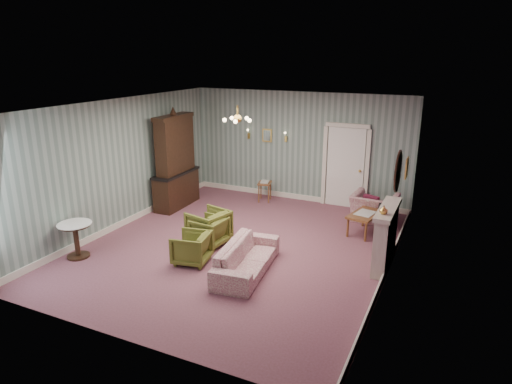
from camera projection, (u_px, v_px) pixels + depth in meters
The scene contains 27 objects.
floor at pixel (239, 246), 9.29m from camera, with size 7.00×7.00×0.00m, color #804A5A.
ceiling at pixel (237, 105), 8.43m from camera, with size 7.00×7.00×0.00m, color white.
wall_back at pixel (298, 147), 11.89m from camera, with size 6.00×6.00×0.00m, color slate.
wall_front at pixel (116, 245), 5.83m from camera, with size 6.00×6.00×0.00m, color slate.
wall_left at pixel (120, 164), 10.07m from camera, with size 7.00×7.00×0.00m, color slate.
wall_right at pixel (394, 199), 7.65m from camera, with size 7.00×7.00×0.00m, color slate.
wall_right_floral at pixel (393, 199), 7.65m from camera, with size 7.00×7.00×0.00m, color #A35181.
door at pixel (345, 166), 11.44m from camera, with size 1.12×0.12×2.16m, color white, non-canonical shape.
olive_chair_a at pixel (191, 246), 8.50m from camera, with size 0.64×0.60×0.66m, color brown.
olive_chair_b at pixel (209, 230), 9.28m from camera, with size 0.64×0.60×0.66m, color brown.
olive_chair_c at pixel (209, 224), 9.45m from camera, with size 0.74×0.69×0.76m, color brown.
sofa_chintz at pixel (247, 253), 8.13m from camera, with size 1.89×0.55×0.74m, color #903A58.
wingback_chair at pixel (375, 203), 10.58m from camera, with size 1.02×0.66×0.89m, color #903A58.
dresser at pixel (175, 159), 11.39m from camera, with size 0.52×1.52×2.53m, color black, non-canonical shape.
fireplace at pixel (386, 237), 8.31m from camera, with size 0.30×1.40×1.16m, color beige, non-canonical shape.
mantel_vase at pixel (384, 210), 7.78m from camera, with size 0.15×0.15×0.15m, color gold.
oval_mirror at pixel (398, 171), 7.89m from camera, with size 0.04×0.76×0.84m, color white, non-canonical shape.
framed_print at pixel (407, 168), 9.13m from camera, with size 0.04×0.34×0.42m, color gold, non-canonical shape.
coffee_table at pixel (364, 223), 9.90m from camera, with size 0.52×0.94×0.48m, color brown, non-canonical shape.
side_table_black at pixel (387, 220), 9.85m from camera, with size 0.43×0.43×0.64m, color black, non-canonical shape.
pedestal_table at pixel (76, 240), 8.72m from camera, with size 0.65×0.65×0.71m, color black, non-canonical shape.
nesting_table at pixel (265, 191), 12.08m from camera, with size 0.34×0.43×0.57m, color brown, non-canonical shape.
gilt_mirror_back at pixel (267, 135), 12.14m from camera, with size 0.28×0.06×0.36m, color gold, non-canonical shape.
sconce_left at pixel (248, 134), 12.35m from camera, with size 0.16×0.12×0.30m, color gold, non-canonical shape.
sconce_right at pixel (286, 137), 11.90m from camera, with size 0.16×0.12×0.30m, color gold, non-canonical shape.
chandelier at pixel (238, 120), 8.51m from camera, with size 0.56×0.56×0.36m, color gold, non-canonical shape.
burgundy_cushion at pixel (371, 203), 10.46m from camera, with size 0.38×0.10×0.38m, color maroon.
Camera 1 is at (3.93, -7.58, 3.85)m, focal length 31.41 mm.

